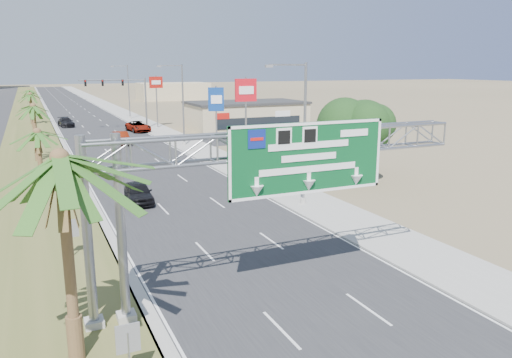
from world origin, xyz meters
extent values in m
cube|color=#28282B|center=(0.00, 110.00, 0.01)|extent=(12.00, 300.00, 0.02)
cube|color=#9E9B93|center=(8.50, 110.00, 0.05)|extent=(4.00, 300.00, 0.10)
cube|color=#4F5726|center=(-10.00, 110.00, 0.06)|extent=(7.00, 300.00, 0.12)
cylinder|color=gray|center=(-7.20, 10.00, 3.70)|extent=(0.36, 0.36, 7.40)
cylinder|color=gray|center=(-8.40, 10.00, 3.70)|extent=(0.36, 0.36, 7.40)
cube|color=#9E9B93|center=(-7.20, 10.00, 0.20)|extent=(0.70, 0.70, 0.40)
cube|color=#9E9B93|center=(-8.40, 10.00, 0.20)|extent=(0.70, 0.70, 0.40)
cube|color=#074A21|center=(0.50, 9.52, 6.00)|extent=(7.20, 0.12, 3.00)
cube|color=navy|center=(-1.90, 9.44, 6.95)|extent=(0.75, 0.03, 0.75)
cone|color=white|center=(0.50, 9.44, 4.85)|extent=(0.56, 0.56, 0.45)
cylinder|color=brown|center=(-9.20, 8.00, 3.50)|extent=(0.36, 0.36, 7.00)
cylinder|color=brown|center=(-9.20, 8.00, 0.84)|extent=(0.54, 0.54, 1.68)
cylinder|color=brown|center=(-9.50, 32.00, 2.50)|extent=(0.36, 0.36, 5.00)
cylinder|color=brown|center=(-9.50, 32.00, 0.60)|extent=(0.54, 0.54, 1.20)
cylinder|color=brown|center=(-9.50, 48.00, 2.90)|extent=(0.36, 0.36, 5.80)
cylinder|color=brown|center=(-9.50, 48.00, 0.70)|extent=(0.54, 0.54, 1.39)
cylinder|color=brown|center=(-9.50, 66.00, 2.25)|extent=(0.36, 0.36, 4.50)
cylinder|color=brown|center=(-9.50, 66.00, 0.54)|extent=(0.54, 0.54, 1.08)
cylinder|color=brown|center=(-9.50, 85.00, 2.60)|extent=(0.36, 0.36, 5.20)
cylinder|color=brown|center=(-9.50, 85.00, 0.62)|extent=(0.54, 0.54, 1.25)
cylinder|color=brown|center=(-9.50, 110.00, 2.40)|extent=(0.36, 0.36, 4.80)
cylinder|color=brown|center=(-9.50, 110.00, 0.58)|extent=(0.54, 0.54, 1.15)
cylinder|color=gray|center=(7.50, 22.00, 5.00)|extent=(0.20, 0.20, 10.00)
cylinder|color=gray|center=(6.10, 22.00, 9.85)|extent=(2.80, 0.12, 0.12)
cube|color=slate|center=(4.70, 22.00, 9.75)|extent=(0.50, 0.22, 0.18)
cylinder|color=#9E9B93|center=(7.50, 22.00, 0.25)|extent=(0.44, 0.44, 0.50)
cylinder|color=gray|center=(7.50, 52.00, 5.00)|extent=(0.20, 0.20, 10.00)
cylinder|color=gray|center=(6.10, 52.00, 9.85)|extent=(2.80, 0.12, 0.12)
cube|color=slate|center=(4.70, 52.00, 9.75)|extent=(0.50, 0.22, 0.18)
cylinder|color=#9E9B93|center=(7.50, 52.00, 0.25)|extent=(0.44, 0.44, 0.50)
cylinder|color=gray|center=(7.50, 88.00, 5.00)|extent=(0.20, 0.20, 10.00)
cylinder|color=gray|center=(6.10, 88.00, 9.85)|extent=(2.80, 0.12, 0.12)
cube|color=slate|center=(4.70, 88.00, 9.75)|extent=(0.50, 0.22, 0.18)
cylinder|color=#9E9B93|center=(7.50, 88.00, 0.25)|extent=(0.44, 0.44, 0.50)
cylinder|color=gray|center=(7.20, 72.00, 4.00)|extent=(0.28, 0.28, 8.00)
cylinder|color=gray|center=(2.20, 72.00, 7.70)|extent=(10.00, 0.18, 0.18)
cube|color=black|center=(3.70, 71.80, 7.30)|extent=(0.32, 0.18, 0.95)
cube|color=black|center=(0.70, 71.80, 7.30)|extent=(0.32, 0.18, 0.95)
cube|color=black|center=(-1.80, 71.80, 7.30)|extent=(0.32, 0.18, 0.95)
sphere|color=red|center=(3.70, 71.68, 7.60)|extent=(0.22, 0.22, 0.22)
imported|color=black|center=(7.20, 72.00, 7.00)|extent=(0.16, 0.16, 0.60)
cylinder|color=#9E9B93|center=(7.20, 72.00, 0.30)|extent=(0.56, 0.56, 0.60)
cube|color=tan|center=(22.00, 66.00, 2.00)|extent=(18.00, 10.00, 4.00)
cylinder|color=brown|center=(15.00, 26.00, 1.95)|extent=(0.44, 0.44, 3.90)
sphere|color=#163512|center=(15.00, 26.00, 4.55)|extent=(4.50, 4.50, 4.50)
cylinder|color=brown|center=(18.00, 30.00, 1.65)|extent=(0.44, 0.44, 3.30)
sphere|color=#163512|center=(18.00, 30.00, 3.85)|extent=(3.50, 3.50, 3.50)
cube|color=slate|center=(-7.80, 6.00, 1.60)|extent=(0.75, 0.06, 0.95)
cylinder|color=gray|center=(-8.50, 18.00, 0.90)|extent=(0.08, 0.08, 1.80)
cube|color=slate|center=(-8.50, 18.00, 1.60)|extent=(0.75, 0.06, 0.95)
cube|color=tan|center=(30.00, 140.00, 2.50)|extent=(20.00, 12.00, 5.00)
imported|color=black|center=(-3.19, 27.40, 0.76)|extent=(2.07, 4.56, 1.52)
imported|color=maroon|center=(0.46, 56.40, 0.81)|extent=(1.80, 4.95, 1.62)
imported|color=gray|center=(5.06, 68.34, 0.79)|extent=(3.28, 5.99, 1.59)
imported|color=black|center=(-4.50, 79.78, 0.73)|extent=(2.61, 5.26, 1.47)
cylinder|color=gray|center=(11.40, 41.46, 4.33)|extent=(0.20, 0.20, 8.67)
cube|color=red|center=(11.40, 41.46, 7.27)|extent=(2.41, 0.36, 2.40)
cube|color=white|center=(11.40, 41.28, 7.27)|extent=(1.68, 0.08, 0.84)
cylinder|color=gray|center=(11.98, 52.45, 3.67)|extent=(0.20, 0.20, 7.34)
cube|color=navy|center=(11.98, 52.45, 5.64)|extent=(1.99, 0.93, 3.00)
cube|color=white|center=(11.98, 52.27, 5.64)|extent=(1.34, 0.49, 1.05)
cylinder|color=gray|center=(9.00, 72.24, 4.18)|extent=(0.20, 0.20, 8.37)
cube|color=#AF150E|center=(9.00, 72.24, 7.27)|extent=(2.22, 0.71, 1.80)
cube|color=white|center=(9.00, 72.06, 7.27)|extent=(1.52, 0.33, 0.63)
camera|label=1|loc=(-9.93, -8.18, 9.72)|focal=35.00mm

